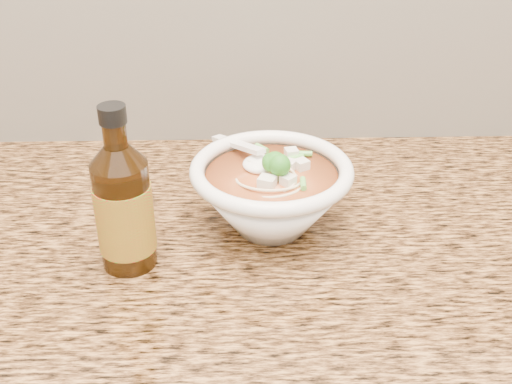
{
  "coord_description": "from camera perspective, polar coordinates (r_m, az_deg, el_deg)",
  "views": [
    {
      "loc": [
        -0.03,
        0.99,
        1.38
      ],
      "look_at": [
        -0.01,
        1.71,
        0.95
      ],
      "focal_mm": 45.0,
      "sensor_mm": 36.0,
      "label": 1
    }
  ],
  "objects": [
    {
      "name": "hot_sauce_bottle",
      "position": [
        0.77,
        -11.66,
        -1.42
      ],
      "size": [
        0.07,
        0.07,
        0.21
      ],
      "rotation": [
        0.0,
        0.0,
        0.01
      ],
      "color": "#351D07",
      "rests_on": "counter_slab"
    },
    {
      "name": "counter_slab",
      "position": [
        0.85,
        0.59,
        -5.61
      ],
      "size": [
        4.0,
        0.68,
        0.04
      ],
      "primitive_type": "cube",
      "color": "#A3713C",
      "rests_on": "cabinet"
    },
    {
      "name": "soup_bowl",
      "position": [
        0.84,
        1.34,
        -0.25
      ],
      "size": [
        0.21,
        0.22,
        0.12
      ],
      "rotation": [
        0.0,
        0.0,
        0.26
      ],
      "color": "white",
      "rests_on": "counter_slab"
    }
  ]
}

